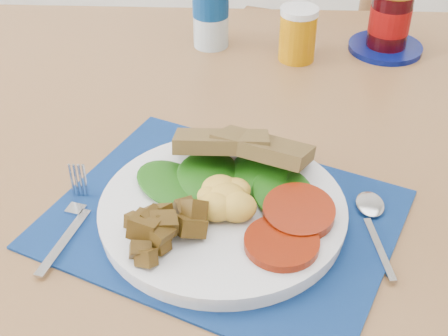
% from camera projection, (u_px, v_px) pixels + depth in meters
% --- Properties ---
extents(table, '(1.40, 0.90, 0.75)m').
position_uv_depth(table, '(293.00, 163.00, 1.05)').
color(table, brown).
rests_on(table, ground).
extents(chair_far, '(0.58, 0.56, 1.25)m').
position_uv_depth(chair_far, '(295.00, 14.00, 1.66)').
color(chair_far, brown).
rests_on(chair_far, ground).
extents(placemat, '(0.53, 0.48, 0.00)m').
position_uv_depth(placemat, '(223.00, 219.00, 0.81)').
color(placemat, black).
rests_on(placemat, table).
extents(breakfast_plate, '(0.31, 0.31, 0.08)m').
position_uv_depth(breakfast_plate, '(218.00, 207.00, 0.79)').
color(breakfast_plate, silver).
rests_on(breakfast_plate, placemat).
extents(fork, '(0.04, 0.17, 0.00)m').
position_uv_depth(fork, '(72.00, 220.00, 0.80)').
color(fork, '#B2B5BA').
rests_on(fork, placemat).
extents(spoon, '(0.04, 0.16, 0.00)m').
position_uv_depth(spoon, '(373.00, 219.00, 0.80)').
color(spoon, '#B2B5BA').
rests_on(spoon, placemat).
extents(juice_glass, '(0.07, 0.07, 0.09)m').
position_uv_depth(juice_glass, '(298.00, 36.00, 1.14)').
color(juice_glass, '#B36F04').
rests_on(juice_glass, table).
extents(jam_on_saucer, '(0.14, 0.14, 0.13)m').
position_uv_depth(jam_on_saucer, '(389.00, 23.00, 1.17)').
color(jam_on_saucer, '#050F56').
rests_on(jam_on_saucer, table).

